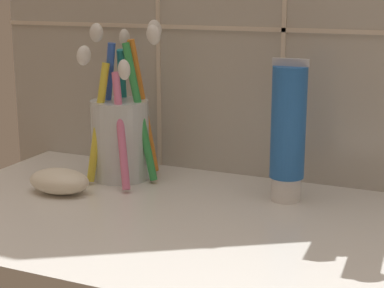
{
  "coord_description": "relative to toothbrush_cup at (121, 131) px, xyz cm",
  "views": [
    {
      "loc": [
        21.69,
        -54.79,
        24.38
      ],
      "look_at": [
        -4.21,
        3.66,
        8.58
      ],
      "focal_mm": 60.0,
      "sensor_mm": 36.0,
      "label": 1
    }
  ],
  "objects": [
    {
      "name": "sink_counter",
      "position": [
        15.83,
        -9.14,
        -6.73
      ],
      "size": [
        63.3,
        33.37,
        2.0
      ],
      "primitive_type": "cube",
      "color": "silver",
      "rests_on": "ground"
    },
    {
      "name": "toothbrush_cup",
      "position": [
        0.0,
        0.0,
        0.0
      ],
      "size": [
        9.91,
        12.65,
        18.71
      ],
      "color": "silver",
      "rests_on": "sink_counter"
    },
    {
      "name": "toothpaste_tube",
      "position": [
        20.21,
        0.01,
        1.82
      ],
      "size": [
        3.84,
        3.66,
        15.2
      ],
      "color": "white",
      "rests_on": "sink_counter"
    },
    {
      "name": "soap_bar",
      "position": [
        -3.44,
        -7.81,
        -4.37
      ],
      "size": [
        7.14,
        4.8,
        2.73
      ],
      "primitive_type": "ellipsoid",
      "color": "silver",
      "rests_on": "sink_counter"
    }
  ]
}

